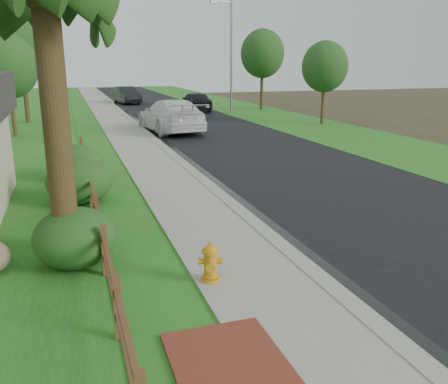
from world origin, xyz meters
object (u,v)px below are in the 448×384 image
object	(u,v)px
ranch_fence	(93,200)
streetlight	(230,50)
dark_car_mid	(195,101)
white_suv	(171,116)
fire_hydrant	(210,263)

from	to	relation	value
ranch_fence	streetlight	bearing A→B (deg)	63.82
dark_car_mid	ranch_fence	bearing A→B (deg)	70.71
streetlight	ranch_fence	bearing A→B (deg)	-116.18
ranch_fence	streetlight	world-z (taller)	streetlight
ranch_fence	white_suv	world-z (taller)	white_suv
white_suv	dark_car_mid	bearing A→B (deg)	-117.38
ranch_fence	fire_hydrant	world-z (taller)	ranch_fence
ranch_fence	white_suv	bearing A→B (deg)	70.98
white_suv	ranch_fence	bearing A→B (deg)	65.31
ranch_fence	dark_car_mid	xyz separation A→B (m)	(10.37, 28.22, 0.27)
dark_car_mid	fire_hydrant	bearing A→B (deg)	76.42
ranch_fence	streetlight	distance (m)	29.22
ranch_fence	dark_car_mid	bearing A→B (deg)	69.82
streetlight	white_suv	bearing A→B (deg)	-126.43
fire_hydrant	dark_car_mid	xyz separation A→B (m)	(8.47, 32.84, 0.42)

